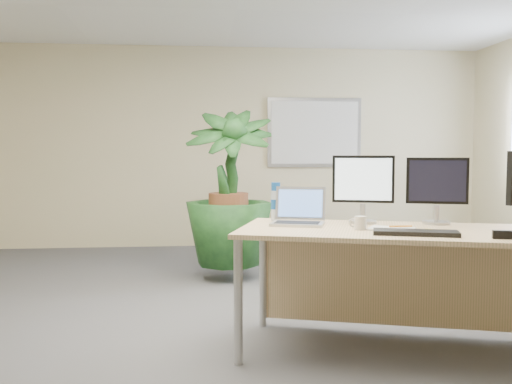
{
  "coord_description": "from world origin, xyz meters",
  "views": [
    {
      "loc": [
        -0.38,
        -3.78,
        1.28
      ],
      "look_at": [
        0.03,
        0.35,
        0.99
      ],
      "focal_mm": 40.0,
      "sensor_mm": 36.0,
      "label": 1
    }
  ],
  "objects": [
    {
      "name": "floor_plant",
      "position": [
        -0.09,
        1.91,
        0.75
      ],
      "size": [
        0.95,
        0.95,
        1.5
      ],
      "primitive_type": "imported",
      "rotation": [
        0.0,
        0.0,
        -0.14
      ],
      "color": "#133517",
      "rests_on": "floor"
    },
    {
      "name": "coffee_mug",
      "position": [
        0.62,
        -0.32,
        0.84
      ],
      "size": [
        0.11,
        0.08,
        0.08
      ],
      "color": "silver",
      "rests_on": "desk"
    },
    {
      "name": "orange_pen",
      "position": [
        0.88,
        -0.32,
        0.81
      ],
      "size": [
        0.15,
        0.01,
        0.01
      ],
      "primitive_type": "cylinder",
      "rotation": [
        0.0,
        1.57,
        0.0
      ],
      "color": "orange",
      "rests_on": "spiral_notebook"
    },
    {
      "name": "keyboard",
      "position": [
        0.88,
        -0.57,
        0.81
      ],
      "size": [
        0.51,
        0.3,
        0.03
      ],
      "primitive_type": "cube",
      "rotation": [
        0.0,
        0.0,
        -0.31
      ],
      "color": "black",
      "rests_on": "desk"
    },
    {
      "name": "water_bottle",
      "position": [
        0.16,
        0.21,
        0.93
      ],
      "size": [
        0.07,
        0.07,
        0.27
      ],
      "color": "silver",
      "rests_on": "desk"
    },
    {
      "name": "back_wall",
      "position": [
        0.0,
        4.0,
        1.35
      ],
      "size": [
        7.0,
        0.04,
        2.7
      ],
      "primitive_type": "cube",
      "color": "beige",
      "rests_on": "floor"
    },
    {
      "name": "stapler",
      "position": [
        1.32,
        -0.78,
        0.82
      ],
      "size": [
        0.15,
        0.08,
        0.05
      ],
      "primitive_type": "cube",
      "rotation": [
        0.0,
        0.0,
        -0.31
      ],
      "color": "black",
      "rests_on": "desk"
    },
    {
      "name": "whiteboard",
      "position": [
        1.2,
        3.97,
        1.55
      ],
      "size": [
        1.3,
        0.04,
        0.95
      ],
      "color": "#A9A9AE",
      "rests_on": "back_wall"
    },
    {
      "name": "monitor_left",
      "position": [
        0.73,
        0.01,
        1.06
      ],
      "size": [
        0.41,
        0.19,
        0.46
      ],
      "color": "#ACACB1",
      "rests_on": "desk"
    },
    {
      "name": "desk",
      "position": [
        0.94,
        -0.23,
        0.63
      ],
      "size": [
        2.24,
        1.45,
        0.8
      ],
      "color": "tan",
      "rests_on": "floor"
    },
    {
      "name": "spiral_notebook",
      "position": [
        0.81,
        -0.35,
        0.8
      ],
      "size": [
        0.34,
        0.31,
        0.01
      ],
      "primitive_type": "cube",
      "rotation": [
        0.0,
        0.0,
        -0.52
      ],
      "color": "silver",
      "rests_on": "desk"
    },
    {
      "name": "floor",
      "position": [
        0.0,
        0.0,
        0.0
      ],
      "size": [
        8.0,
        8.0,
        0.0
      ],
      "primitive_type": "plane",
      "color": "#444549",
      "rests_on": "ground"
    },
    {
      "name": "yellow_highlighter",
      "position": [
        1.05,
        -0.45,
        0.8
      ],
      "size": [
        0.11,
        0.08,
        0.02
      ],
      "primitive_type": "cylinder",
      "rotation": [
        0.0,
        1.57,
        -0.59
      ],
      "color": "yellow",
      "rests_on": "desk"
    },
    {
      "name": "monitor_right",
      "position": [
        1.21,
        -0.09,
        1.05
      ],
      "size": [
        0.4,
        0.18,
        0.45
      ],
      "color": "#ACACB1",
      "rests_on": "desk"
    },
    {
      "name": "laptop",
      "position": [
        0.28,
        -0.0,
        0.86
      ],
      "size": [
        0.42,
        0.39,
        0.25
      ],
      "color": "#B8B9BD",
      "rests_on": "desk"
    }
  ]
}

